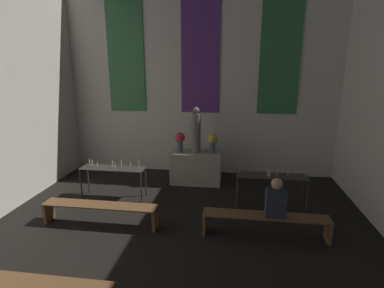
% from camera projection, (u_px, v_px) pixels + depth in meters
% --- Properties ---
extents(wall_back, '(8.07, 0.16, 5.80)m').
position_uv_depth(wall_back, '(201.00, 75.00, 8.64)').
color(wall_back, silver).
rests_on(wall_back, ground_plane).
extents(altar, '(1.38, 0.65, 0.89)m').
position_uv_depth(altar, '(196.00, 167.00, 8.32)').
color(altar, '#ADA38E').
rests_on(altar, ground_plane).
extents(statue, '(0.25, 0.25, 1.23)m').
position_uv_depth(statue, '(196.00, 131.00, 8.06)').
color(statue, slate).
rests_on(statue, altar).
extents(flower_vase_left, '(0.28, 0.28, 0.53)m').
position_uv_depth(flower_vase_left, '(180.00, 140.00, 8.19)').
color(flower_vase_left, '#4C5666').
rests_on(flower_vase_left, altar).
extents(flower_vase_right, '(0.28, 0.28, 0.53)m').
position_uv_depth(flower_vase_right, '(213.00, 141.00, 8.07)').
color(flower_vase_right, '#4C5666').
rests_on(flower_vase_right, altar).
extents(candle_rack_left, '(1.58, 0.43, 0.96)m').
position_uv_depth(candle_rack_left, '(113.00, 171.00, 7.32)').
color(candle_rack_left, '#332D28').
rests_on(candle_rack_left, ground_plane).
extents(candle_rack_right, '(1.58, 0.43, 0.97)m').
position_uv_depth(candle_rack_right, '(272.00, 179.00, 6.81)').
color(candle_rack_right, '#332D28').
rests_on(candle_rack_right, ground_plane).
extents(pew_back_left, '(2.36, 0.36, 0.45)m').
position_uv_depth(pew_back_left, '(100.00, 209.00, 6.10)').
color(pew_back_left, brown).
rests_on(pew_back_left, ground_plane).
extents(pew_back_right, '(2.36, 0.36, 0.45)m').
position_uv_depth(pew_back_right, '(265.00, 221.00, 5.66)').
color(pew_back_right, brown).
rests_on(pew_back_right, ground_plane).
extents(person_seated, '(0.36, 0.24, 0.75)m').
position_uv_depth(person_seated, '(276.00, 200.00, 5.53)').
color(person_seated, '#282D38').
rests_on(person_seated, pew_back_right).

